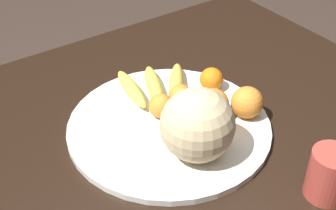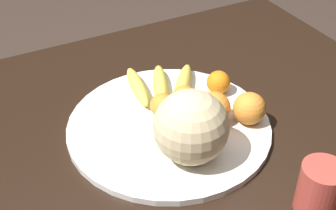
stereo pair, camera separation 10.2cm
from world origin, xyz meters
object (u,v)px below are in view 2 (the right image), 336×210
at_px(melon, 191,127).
at_px(orange_back_left, 249,108).
at_px(kitchen_table, 160,165).
at_px(ceramic_mug, 322,189).
at_px(banana_bunch, 161,86).
at_px(orange_front_right, 214,108).
at_px(orange_back_right, 163,105).
at_px(fruit_bowl, 168,125).
at_px(orange_mid_center, 184,97).
at_px(orange_front_left, 218,82).

xyz_separation_m(melon, orange_back_left, (0.17, 0.04, -0.04)).
height_order(kitchen_table, ceramic_mug, ceramic_mug).
height_order(banana_bunch, ceramic_mug, ceramic_mug).
bearing_deg(orange_front_right, orange_back_right, 141.61).
bearing_deg(fruit_bowl, orange_front_right, -24.53).
bearing_deg(melon, ceramic_mug, -56.16).
distance_m(melon, ceramic_mug, 0.27).
xyz_separation_m(fruit_bowl, orange_back_right, (0.00, 0.03, 0.04)).
bearing_deg(orange_front_right, orange_back_left, -27.83).
xyz_separation_m(fruit_bowl, orange_front_right, (0.09, -0.04, 0.04)).
bearing_deg(orange_back_right, banana_bunch, 64.97).
distance_m(orange_mid_center, orange_back_right, 0.06).
bearing_deg(melon, orange_back_right, 85.48).
bearing_deg(orange_front_left, ceramic_mug, -93.85).
xyz_separation_m(orange_front_right, orange_mid_center, (-0.03, 0.08, -0.01)).
height_order(orange_front_left, orange_back_left, orange_back_left).
relative_size(orange_front_left, orange_back_left, 0.79).
distance_m(orange_front_right, ceramic_mug, 0.30).
height_order(orange_front_right, ceramic_mug, ceramic_mug).
bearing_deg(banana_bunch, kitchen_table, 175.23).
bearing_deg(fruit_bowl, banana_bunch, 70.17).
relative_size(melon, orange_front_right, 2.03).
relative_size(melon, orange_front_left, 2.64).
bearing_deg(banana_bunch, ceramic_mug, -144.42).
bearing_deg(orange_mid_center, orange_back_right, -173.87).
distance_m(banana_bunch, orange_front_right, 0.17).
bearing_deg(melon, orange_mid_center, 65.03).
xyz_separation_m(melon, orange_back_right, (0.01, 0.15, -0.05)).
relative_size(fruit_bowl, melon, 2.99).
relative_size(orange_front_left, orange_mid_center, 1.03).
xyz_separation_m(melon, orange_front_right, (0.10, 0.07, -0.04)).
height_order(melon, orange_back_right, melon).
height_order(orange_front_right, orange_back_right, orange_front_right).
height_order(banana_bunch, orange_front_left, orange_front_left).
distance_m(kitchen_table, orange_front_right, 0.20).
xyz_separation_m(melon, orange_mid_center, (0.07, 0.15, -0.05)).
distance_m(orange_front_right, orange_mid_center, 0.08).
relative_size(banana_bunch, ceramic_mug, 1.88).
height_order(orange_front_left, orange_mid_center, orange_front_left).
bearing_deg(orange_front_right, orange_front_left, 52.07).
bearing_deg(melon, orange_front_right, 35.88).
bearing_deg(melon, orange_back_left, 12.21).
relative_size(kitchen_table, orange_mid_center, 23.19).
bearing_deg(banana_bunch, orange_front_left, -94.69).
relative_size(kitchen_table, orange_back_left, 17.68).
distance_m(orange_mid_center, orange_back_left, 0.15).
relative_size(fruit_bowl, ceramic_mug, 4.09).
bearing_deg(orange_front_left, kitchen_table, -164.11).
distance_m(orange_front_left, orange_front_right, 0.12).
bearing_deg(orange_mid_center, orange_front_left, 7.16).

